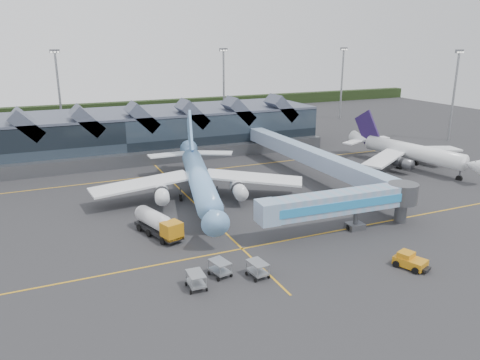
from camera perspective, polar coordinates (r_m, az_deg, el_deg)
name	(u,v)px	position (r m, az deg, el deg)	size (l,w,h in m)	color
ground	(218,226)	(64.92, -2.65, -5.64)	(260.00, 260.00, 0.00)	#242426
taxi_stripes	(195,204)	(73.73, -5.48, -2.91)	(120.00, 60.00, 0.01)	gold
tree_line_far	(102,109)	(168.97, -16.52, 8.32)	(260.00, 4.00, 4.00)	black
terminal	(118,134)	(106.56, -14.63, 5.46)	(90.00, 22.25, 12.52)	black
light_masts	(205,88)	(126.83, -4.25, 11.15)	(132.40, 42.56, 22.45)	gray
main_airliner	(199,177)	(74.79, -5.08, 0.39)	(33.53, 39.21, 12.72)	#73ACE9
regional_jet	(409,151)	(99.86, 19.86, 3.37)	(27.69, 30.56, 10.51)	white
jet_bridge	(351,202)	(63.82, 13.34, -2.62)	(23.98, 4.59, 5.73)	#76A2C5
fuel_truck	(157,222)	(62.45, -10.10, -5.10)	(4.77, 9.25, 3.11)	black
pushback_tug	(410,261)	(56.82, 20.01, -9.26)	(3.36, 4.20, 1.69)	#C47C12
baggage_carts	(225,272)	(50.75, -1.84, -11.12)	(8.66, 4.58, 1.75)	gray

